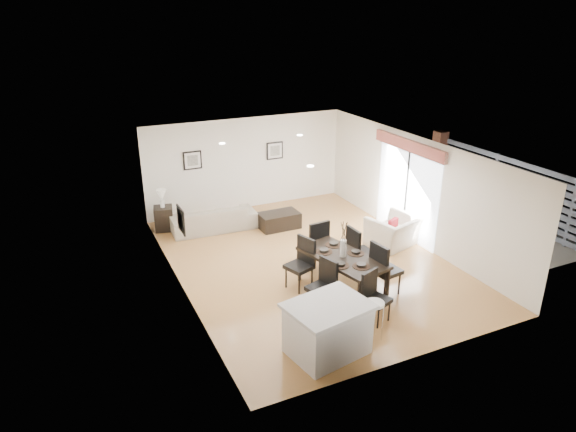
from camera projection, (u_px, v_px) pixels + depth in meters
name	position (u px, v px, depth m)	size (l,w,h in m)	color
ground	(308.00, 261.00, 12.15)	(8.00, 8.00, 0.00)	#B08348
wall_back	(246.00, 164.00, 15.01)	(6.00, 0.04, 2.70)	white
wall_front	(422.00, 289.00, 8.29)	(6.00, 0.04, 2.70)	white
wall_left	(178.00, 230.00, 10.47)	(0.04, 8.00, 2.70)	white
wall_right	(415.00, 190.00, 12.83)	(0.04, 8.00, 2.70)	white
ceiling	(310.00, 150.00, 11.14)	(6.00, 8.00, 0.02)	white
sofa	(213.00, 218.00, 13.79)	(2.25, 0.88, 0.66)	#A09481
armchair	(393.00, 231.00, 12.84)	(1.18, 1.03, 0.76)	silver
courtyard_plant_a	(485.00, 214.00, 14.13)	(0.56, 0.49, 0.63)	#375725
courtyard_plant_b	(478.00, 202.00, 14.89)	(0.41, 0.41, 0.72)	#375725
dining_table	(343.00, 260.00, 10.64)	(1.38, 2.09, 0.80)	black
dining_chair_wnear	(324.00, 282.00, 10.04)	(0.59, 0.59, 1.05)	black
dining_chair_wfar	(302.00, 260.00, 10.84)	(0.63, 0.63, 1.11)	black
dining_chair_enear	(383.00, 266.00, 10.51)	(0.59, 0.59, 1.17)	black
dining_chair_efar	(358.00, 249.00, 11.34)	(0.52, 0.52, 1.13)	black
dining_chair_head	(373.00, 294.00, 9.68)	(0.58, 0.58, 1.00)	black
dining_chair_foot	(316.00, 241.00, 11.66)	(0.56, 0.56, 1.15)	black
vase	(343.00, 243.00, 10.50)	(0.93, 1.46, 0.77)	white
coffee_table	(279.00, 220.00, 13.95)	(1.08, 0.65, 0.43)	black
side_table	(164.00, 218.00, 13.79)	(0.49, 0.49, 0.65)	black
table_lamp	(162.00, 196.00, 13.55)	(0.26, 0.26, 0.49)	white
cushion	(393.00, 225.00, 12.62)	(0.34, 0.11, 0.34)	maroon
kitchen_island	(328.00, 328.00, 8.75)	(1.52, 1.27, 0.95)	silver
bar_stool	(375.00, 307.00, 9.06)	(0.34, 0.34, 0.75)	white
framed_print_back_left	(192.00, 160.00, 14.24)	(0.52, 0.04, 0.52)	black
framed_print_back_right	(275.00, 151.00, 15.23)	(0.52, 0.04, 0.52)	black
framed_print_left_wall	(181.00, 220.00, 10.20)	(0.04, 0.52, 0.52)	black
sliding_door	(408.00, 175.00, 12.94)	(0.12, 2.70, 2.57)	white
courtyard	(483.00, 180.00, 14.96)	(6.00, 6.00, 2.00)	gray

